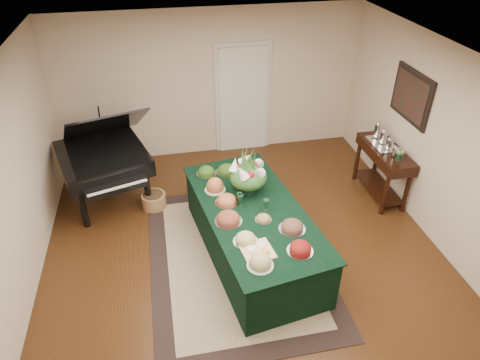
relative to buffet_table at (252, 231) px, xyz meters
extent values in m
plane|color=black|center=(-0.11, 0.01, -0.39)|extent=(6.00, 6.00, 0.00)
cube|color=black|center=(-0.25, -0.05, -0.39)|extent=(2.35, 3.29, 0.01)
cube|color=#C5B594|center=(-0.25, -0.05, -0.38)|extent=(1.88, 2.82, 0.01)
cube|color=beige|center=(0.49, 2.99, 0.66)|extent=(1.05, 0.04, 2.10)
cube|color=silver|center=(0.49, 2.97, 0.61)|extent=(0.90, 0.06, 2.00)
cube|color=black|center=(0.00, 0.00, -0.01)|extent=(1.55, 2.72, 0.77)
cube|color=black|center=(0.00, 0.00, 0.38)|extent=(1.62, 2.79, 0.02)
cylinder|color=silver|center=(0.35, -0.89, 0.39)|extent=(0.31, 0.31, 0.01)
ellipsoid|color=maroon|center=(0.35, -0.89, 0.45)|extent=(0.25, 0.25, 0.09)
cylinder|color=silver|center=(-0.23, -0.61, 0.39)|extent=(0.30, 0.30, 0.01)
ellipsoid|color=beige|center=(-0.23, -0.61, 0.44)|extent=(0.24, 0.24, 0.09)
cylinder|color=silver|center=(0.08, -0.25, 0.39)|extent=(0.22, 0.22, 0.01)
ellipsoid|color=#AB8544|center=(0.08, -0.25, 0.43)|extent=(0.18, 0.18, 0.05)
cylinder|color=silver|center=(-0.18, 0.94, 0.39)|extent=(0.33, 0.33, 0.01)
ellipsoid|color=#356219|center=(-0.18, 0.94, 0.44)|extent=(0.27, 0.27, 0.08)
cylinder|color=#B7C2B8|center=(-0.42, 0.52, 0.39)|extent=(0.29, 0.29, 0.01)
ellipsoid|color=#CA6C3B|center=(-0.42, 0.52, 0.47)|extent=(0.24, 0.24, 0.14)
cylinder|color=silver|center=(-0.36, -0.19, 0.39)|extent=(0.36, 0.36, 0.01)
ellipsoid|color=brown|center=(-0.36, -0.19, 0.45)|extent=(0.29, 0.29, 0.09)
cylinder|color=silver|center=(-0.49, 0.96, 0.39)|extent=(0.30, 0.30, 0.01)
ellipsoid|color=#356219|center=(-0.49, 0.96, 0.44)|extent=(0.24, 0.24, 0.08)
cylinder|color=#B7C2B8|center=(-0.15, -1.03, 0.39)|extent=(0.30, 0.30, 0.01)
ellipsoid|color=beige|center=(-0.15, -1.03, 0.46)|extent=(0.25, 0.25, 0.11)
cylinder|color=silver|center=(0.19, 0.74, 0.39)|extent=(0.31, 0.31, 0.01)
ellipsoid|color=gold|center=(0.19, 0.74, 0.45)|extent=(0.25, 0.25, 0.09)
cylinder|color=silver|center=(0.18, 1.03, 0.39)|extent=(0.25, 0.25, 0.01)
ellipsoid|color=maroon|center=(0.18, 1.03, 0.44)|extent=(0.20, 0.20, 0.08)
cylinder|color=silver|center=(-0.32, 0.20, 0.39)|extent=(0.32, 0.32, 0.01)
ellipsoid|color=#CA6C3B|center=(-0.32, 0.20, 0.44)|extent=(0.26, 0.26, 0.08)
cylinder|color=silver|center=(0.38, -0.50, 0.39)|extent=(0.33, 0.33, 0.01)
ellipsoid|color=brown|center=(0.38, -0.50, 0.44)|extent=(0.27, 0.27, 0.09)
cube|color=tan|center=(-0.13, -0.80, 0.40)|extent=(0.41, 0.41, 0.02)
ellipsoid|color=#F3EACC|center=(-0.20, -0.77, 0.45)|extent=(0.14, 0.14, 0.08)
ellipsoid|color=#F3EACC|center=(-0.06, -0.73, 0.44)|extent=(0.12, 0.12, 0.07)
cube|color=orange|center=(-0.07, -0.87, 0.43)|extent=(0.11, 0.10, 0.05)
cylinder|color=#13301F|center=(0.02, 0.40, 0.49)|extent=(0.20, 0.20, 0.20)
ellipsoid|color=#2B5C24|center=(0.02, 0.40, 0.63)|extent=(0.51, 0.51, 0.33)
cylinder|color=black|center=(-2.34, 1.08, -0.08)|extent=(0.10, 0.10, 0.63)
cylinder|color=black|center=(-1.39, 1.37, -0.08)|extent=(0.10, 0.10, 0.63)
cylinder|color=black|center=(-2.20, 2.31, -0.08)|extent=(0.10, 0.10, 0.63)
cube|color=black|center=(-2.02, 1.75, 0.38)|extent=(1.61, 1.67, 0.27)
cube|color=black|center=(-1.80, 1.01, 0.29)|extent=(0.93, 0.48, 0.10)
cube|color=black|center=(-1.92, 1.94, 0.86)|extent=(1.45, 1.30, 0.70)
cylinder|color=olive|center=(-1.31, 1.36, -0.27)|extent=(0.38, 0.38, 0.24)
cylinder|color=black|center=(2.20, 0.46, -0.04)|extent=(0.07, 0.07, 0.71)
cylinder|color=black|center=(2.56, 0.46, -0.04)|extent=(0.07, 0.07, 0.71)
cylinder|color=black|center=(2.20, 1.48, -0.04)|extent=(0.07, 0.07, 0.71)
cylinder|color=black|center=(2.56, 1.48, -0.04)|extent=(0.07, 0.07, 0.71)
cube|color=black|center=(2.38, 0.97, 0.40)|extent=(0.45, 1.20, 0.18)
cube|color=black|center=(2.38, 0.97, -0.24)|extent=(0.38, 1.06, 0.03)
cube|color=silver|center=(2.38, 1.11, 0.50)|extent=(0.34, 0.58, 0.02)
cylinder|color=#13301F|center=(2.38, 0.60, 0.54)|extent=(0.07, 0.07, 0.11)
ellipsoid|color=#CA838F|center=(2.38, 0.60, 0.64)|extent=(0.16, 0.16, 0.11)
cube|color=black|center=(2.61, 0.97, 1.36)|extent=(0.04, 0.95, 0.75)
cube|color=#4A1319|center=(2.58, 0.97, 1.36)|extent=(0.01, 0.82, 0.62)
camera|label=1|loc=(-1.05, -4.33, 3.84)|focal=32.00mm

